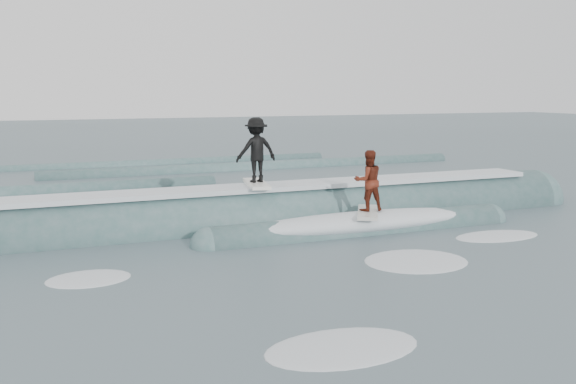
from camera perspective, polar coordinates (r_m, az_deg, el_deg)
name	(u,v)px	position (r m, az deg, el deg)	size (l,w,h in m)	color
ground	(355,264)	(15.16, 5.99, -6.39)	(160.00, 160.00, 0.00)	#394E53
breaking_wave	(287,223)	(19.49, -0.10, -2.73)	(22.30, 3.90, 2.25)	#385F5D
surfer_black	(256,152)	(19.14, -2.85, 3.58)	(1.29, 2.07, 2.03)	white
surfer_red	(368,184)	(18.32, 7.14, 0.73)	(1.47, 2.01, 1.83)	silver
whitewater	(430,279)	(14.25, 12.51, -7.57)	(13.27, 7.48, 0.10)	silver
far_swells	(141,176)	(31.16, -12.90, 1.41)	(36.79, 8.65, 0.80)	#385F5D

